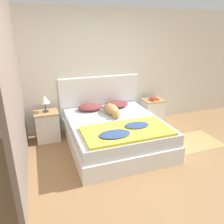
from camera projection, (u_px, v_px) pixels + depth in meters
name	position (u px, v px, depth m)	size (l,w,h in m)	color
ground_plane	(137.00, 179.00, 3.27)	(16.00, 16.00, 0.00)	#997047
wall_back	(96.00, 71.00, 4.70)	(9.00, 0.06, 2.55)	silver
wall_side_left	(15.00, 89.00, 3.26)	(0.06, 3.10, 2.55)	#706056
bed	(115.00, 133.00, 4.14)	(1.71, 1.94, 0.53)	white
headboard	(100.00, 101.00, 4.89)	(1.79, 0.06, 1.17)	white
nightstand_left	(48.00, 126.00, 4.36)	(0.47, 0.40, 0.60)	silver
nightstand_right	(153.00, 112.00, 5.11)	(0.47, 0.40, 0.60)	silver
pillow_left	(90.00, 107.00, 4.57)	(0.52, 0.40, 0.13)	brown
pillow_right	(116.00, 104.00, 4.75)	(0.52, 0.40, 0.13)	brown
quilt	(126.00, 131.00, 3.56)	(1.45, 0.78, 0.08)	yellow
dog	(112.00, 110.00, 4.33)	(0.26, 0.73, 0.18)	tan
book_stack	(154.00, 99.00, 4.97)	(0.17, 0.20, 0.05)	orange
table_lamp	(45.00, 100.00, 4.18)	(0.20, 0.20, 0.33)	#2D2D33
rug	(191.00, 142.00, 4.37)	(1.14, 0.75, 0.00)	tan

